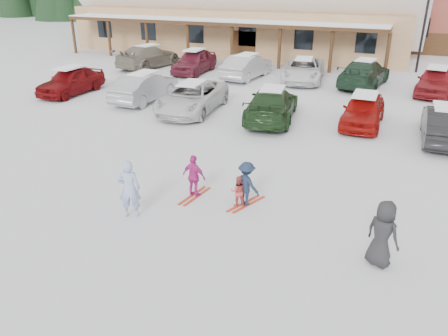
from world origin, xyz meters
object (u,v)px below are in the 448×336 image
at_px(parked_car_2, 192,97).
at_px(parked_car_8, 194,61).
at_px(parked_car_7, 148,56).
at_px(bystander_dark, 383,234).
at_px(child_magenta, 194,176).
at_px(parked_car_5, 444,124).
at_px(parked_car_3, 272,104).
at_px(parked_car_1, 145,87).
at_px(parked_car_12, 435,81).
at_px(parked_car_11, 364,73).
at_px(parked_car_10, 303,70).
at_px(parked_car_9, 247,66).
at_px(day_lodge, 243,3).
at_px(adult_skier, 129,189).
at_px(parked_car_0, 71,81).
at_px(lamp_post, 425,21).
at_px(parked_car_4, 363,110).
at_px(toddler_red, 238,191).
at_px(child_navy, 247,184).

relative_size(parked_car_2, parked_car_8, 1.12).
bearing_deg(parked_car_7, bystander_dark, 143.01).
distance_m(child_magenta, parked_car_5, 10.84).
distance_m(parked_car_3, parked_car_7, 14.65).
height_order(parked_car_1, parked_car_12, parked_car_12).
relative_size(parked_car_8, parked_car_11, 0.84).
bearing_deg(parked_car_10, parked_car_9, -178.41).
height_order(parked_car_3, parked_car_5, parked_car_3).
xyz_separation_m(bystander_dark, parked_car_1, (-12.68, 10.35, -0.07)).
relative_size(child_magenta, parked_car_3, 0.26).
bearing_deg(parked_car_11, parked_car_3, 77.11).
bearing_deg(parked_car_7, parked_car_10, -171.32).
bearing_deg(parked_car_2, parked_car_10, 64.02).
xyz_separation_m(day_lodge, adult_skier, (7.30, -28.91, -3.10)).
bearing_deg(day_lodge, parked_car_0, -100.51).
bearing_deg(lamp_post, parked_car_8, -157.03).
distance_m(parked_car_3, parked_car_4, 4.06).
distance_m(parked_car_4, parked_car_9, 10.72).
distance_m(lamp_post, parked_car_10, 9.15).
relative_size(lamp_post, parked_car_5, 1.36).
bearing_deg(parked_car_5, parked_car_8, -29.98).
xyz_separation_m(day_lodge, parked_car_11, (11.58, -10.42, -3.16)).
height_order(parked_car_7, parked_car_11, parked_car_11).
height_order(adult_skier, parked_car_12, adult_skier).
xyz_separation_m(lamp_post, adult_skier, (-7.24, -24.18, -2.52)).
distance_m(adult_skier, parked_car_1, 12.27).
distance_m(toddler_red, parked_car_9, 17.11).
relative_size(toddler_red, parked_car_5, 0.22).
height_order(parked_car_5, parked_car_11, parked_car_11).
relative_size(parked_car_8, parked_car_12, 1.02).
bearing_deg(parked_car_2, parked_car_7, 127.89).
xyz_separation_m(child_magenta, parked_car_7, (-11.87, 16.92, 0.11)).
distance_m(adult_skier, parked_car_7, 21.51).
relative_size(child_navy, parked_car_8, 0.29).
bearing_deg(parked_car_12, parked_car_4, -106.34).
distance_m(adult_skier, parked_car_8, 19.45).
xyz_separation_m(parked_car_0, parked_car_2, (7.82, -0.55, -0.03)).
distance_m(parked_car_8, parked_car_12, 15.02).
distance_m(parked_car_0, parked_car_12, 20.38).
bearing_deg(adult_skier, lamp_post, -132.85).
relative_size(parked_car_2, parked_car_12, 1.15).
relative_size(parked_car_3, parked_car_10, 0.99).
distance_m(toddler_red, parked_car_0, 15.89).
height_order(parked_car_3, parked_car_10, parked_car_3).
bearing_deg(parked_car_9, parked_car_7, 0.58).
relative_size(lamp_post, parked_car_4, 1.43).
bearing_deg(adult_skier, parked_car_8, -95.55).
height_order(parked_car_10, parked_car_11, parked_car_11).
height_order(child_navy, parked_car_0, parked_car_0).
bearing_deg(parked_car_1, parked_car_0, 4.77).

